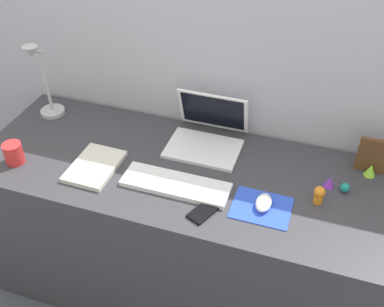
# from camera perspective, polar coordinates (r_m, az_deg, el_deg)

# --- Properties ---
(ground_plane) EXTENTS (6.00, 6.00, 0.00)m
(ground_plane) POSITION_cam_1_polar(r_m,az_deg,el_deg) (2.36, 0.01, -16.02)
(ground_plane) COLOR #474C56
(back_wall) EXTENTS (2.97, 0.05, 1.52)m
(back_wall) POSITION_cam_1_polar(r_m,az_deg,el_deg) (2.07, 3.18, 4.34)
(back_wall) COLOR #B2B7C1
(back_wall) RESTS_ON ground_plane
(desk) EXTENTS (1.77, 0.64, 0.74)m
(desk) POSITION_cam_1_polar(r_m,az_deg,el_deg) (2.07, 0.01, -10.04)
(desk) COLOR #38383D
(desk) RESTS_ON ground_plane
(laptop) EXTENTS (0.30, 0.28, 0.21)m
(laptop) POSITION_cam_1_polar(r_m,az_deg,el_deg) (1.93, 1.93, 2.71)
(laptop) COLOR white
(laptop) RESTS_ON desk
(keyboard) EXTENTS (0.41, 0.13, 0.02)m
(keyboard) POSITION_cam_1_polar(r_m,az_deg,el_deg) (1.74, -2.02, -3.86)
(keyboard) COLOR white
(keyboard) RESTS_ON desk
(mousepad) EXTENTS (0.21, 0.17, 0.00)m
(mousepad) POSITION_cam_1_polar(r_m,az_deg,el_deg) (1.68, 8.59, -6.62)
(mousepad) COLOR blue
(mousepad) RESTS_ON desk
(mouse) EXTENTS (0.06, 0.10, 0.03)m
(mouse) POSITION_cam_1_polar(r_m,az_deg,el_deg) (1.67, 8.85, -6.02)
(mouse) COLOR white
(mouse) RESTS_ON mousepad
(cell_phone) EXTENTS (0.11, 0.14, 0.01)m
(cell_phone) POSITION_cam_1_polar(r_m,az_deg,el_deg) (1.64, 1.56, -7.09)
(cell_phone) COLOR black
(cell_phone) RESTS_ON desk
(desk_lamp) EXTENTS (0.11, 0.14, 0.36)m
(desk_lamp) POSITION_cam_1_polar(r_m,az_deg,el_deg) (2.14, -17.95, 8.29)
(desk_lamp) COLOR #B7B7BC
(desk_lamp) RESTS_ON desk
(notebook_pad) EXTENTS (0.17, 0.24, 0.02)m
(notebook_pad) POSITION_cam_1_polar(r_m,az_deg,el_deg) (1.86, -11.94, -1.56)
(notebook_pad) COLOR silver
(notebook_pad) RESTS_ON desk
(picture_frame) EXTENTS (0.12, 0.02, 0.15)m
(picture_frame) POSITION_cam_1_polar(r_m,az_deg,el_deg) (1.90, 21.50, -0.27)
(picture_frame) COLOR brown
(picture_frame) RESTS_ON desk
(coffee_mug) EXTENTS (0.08, 0.08, 0.09)m
(coffee_mug) POSITION_cam_1_polar(r_m,az_deg,el_deg) (1.96, -21.20, 0.03)
(coffee_mug) COLOR red
(coffee_mug) RESTS_ON desk
(toy_figurine_teal) EXTENTS (0.03, 0.03, 0.04)m
(toy_figurine_teal) POSITION_cam_1_polar(r_m,az_deg,el_deg) (1.80, 18.38, -4.01)
(toy_figurine_teal) COLOR teal
(toy_figurine_teal) RESTS_ON desk
(toy_figurine_lime) EXTENTS (0.04, 0.04, 0.05)m
(toy_figurine_lime) POSITION_cam_1_polar(r_m,az_deg,el_deg) (1.91, 21.19, -1.93)
(toy_figurine_lime) COLOR #8CDB33
(toy_figurine_lime) RESTS_ON desk
(toy_figurine_purple) EXTENTS (0.04, 0.04, 0.04)m
(toy_figurine_purple) POSITION_cam_1_polar(r_m,az_deg,el_deg) (1.80, 16.64, -3.37)
(toy_figurine_purple) COLOR purple
(toy_figurine_purple) RESTS_ON desk
(toy_figurine_orange) EXTENTS (0.04, 0.04, 0.07)m
(toy_figurine_orange) POSITION_cam_1_polar(r_m,az_deg,el_deg) (1.72, 15.43, -4.88)
(toy_figurine_orange) COLOR orange
(toy_figurine_orange) RESTS_ON desk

